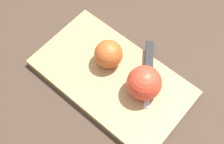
# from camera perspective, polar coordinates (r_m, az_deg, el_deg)

# --- Properties ---
(ground_plane) EXTENTS (4.00, 4.00, 0.00)m
(ground_plane) POSITION_cam_1_polar(r_m,az_deg,el_deg) (0.77, 0.00, -1.43)
(ground_plane) COLOR #38281E
(cutting_board) EXTENTS (0.39, 0.23, 0.02)m
(cutting_board) POSITION_cam_1_polar(r_m,az_deg,el_deg) (0.76, 0.00, -1.08)
(cutting_board) COLOR #A37A4C
(cutting_board) RESTS_ON ground_plane
(apple_half_left) EXTENTS (0.07, 0.07, 0.07)m
(apple_half_left) POSITION_cam_1_polar(r_m,az_deg,el_deg) (0.74, -0.63, 3.29)
(apple_half_left) COLOR #AD4C1E
(apple_half_left) RESTS_ON cutting_board
(apple_half_right) EXTENTS (0.08, 0.08, 0.08)m
(apple_half_right) POSITION_cam_1_polar(r_m,az_deg,el_deg) (0.70, 5.92, -1.99)
(apple_half_right) COLOR red
(apple_half_right) RESTS_ON cutting_board
(knife) EXTENTS (0.12, 0.15, 0.02)m
(knife) POSITION_cam_1_polar(r_m,az_deg,el_deg) (0.77, 6.79, 2.17)
(knife) COLOR silver
(knife) RESTS_ON cutting_board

